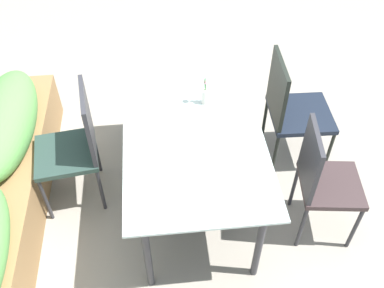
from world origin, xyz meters
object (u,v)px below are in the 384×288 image
at_px(chair_near_left, 322,178).
at_px(chair_far_side, 75,143).
at_px(chair_near_right, 291,107).
at_px(dining_table, 192,133).
at_px(flower_vase, 205,90).

distance_m(chair_near_left, chair_far_side, 1.76).
relative_size(chair_near_right, chair_near_left, 1.02).
bearing_deg(dining_table, chair_near_left, -113.15).
relative_size(dining_table, chair_near_left, 1.72).
distance_m(dining_table, chair_near_right, 0.93).
relative_size(chair_far_side, flower_vase, 3.74).
xyz_separation_m(dining_table, chair_near_left, (-0.36, -0.85, -0.16)).
distance_m(dining_table, chair_near_left, 0.93).
xyz_separation_m(chair_near_right, chair_far_side, (-0.24, 1.67, 0.01)).
bearing_deg(chair_near_right, chair_far_side, -79.81).
bearing_deg(chair_near_right, chair_near_left, 3.07).
bearing_deg(chair_far_side, chair_near_left, -113.85).
distance_m(dining_table, chair_far_side, 0.86).
bearing_deg(chair_near_right, flower_vase, -77.40).
distance_m(dining_table, flower_vase, 0.32).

